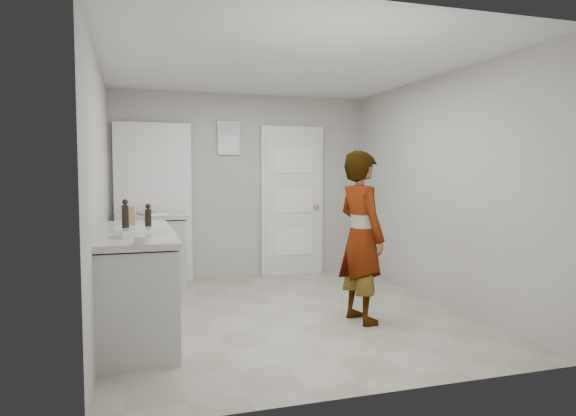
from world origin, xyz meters
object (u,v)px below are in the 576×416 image
object	(u,v)px
person	(361,237)
egg_bowl	(144,240)
spice_jar	(146,218)
oil_cruet_b	(125,215)
oil_cruet_a	(148,217)
baking_dish	(139,233)
cake_mix_box	(130,216)

from	to	relation	value
person	egg_bowl	bearing A→B (deg)	97.68
spice_jar	oil_cruet_b	bearing A→B (deg)	-104.70
oil_cruet_a	egg_bowl	world-z (taller)	oil_cruet_a
oil_cruet_b	baking_dish	xyz separation A→B (m)	(0.11, -0.49, -0.10)
baking_dish	egg_bowl	xyz separation A→B (m)	(0.02, -0.43, -0.00)
oil_cruet_b	egg_bowl	xyz separation A→B (m)	(0.13, -0.92, -0.10)
baking_dish	egg_bowl	size ratio (longest dim) A/B	2.83
cake_mix_box	baking_dish	distance (m)	0.96
cake_mix_box	oil_cruet_a	size ratio (longest dim) A/B	0.77
oil_cruet_b	cake_mix_box	bearing A→B (deg)	85.08
spice_jar	baking_dish	size ratio (longest dim) A/B	0.21
oil_cruet_a	cake_mix_box	bearing A→B (deg)	112.58
oil_cruet_a	oil_cruet_b	distance (m)	0.21
cake_mix_box	oil_cruet_b	world-z (taller)	oil_cruet_b
baking_dish	oil_cruet_a	bearing A→B (deg)	80.97
spice_jar	oil_cruet_b	size ratio (longest dim) A/B	0.30
cake_mix_box	egg_bowl	bearing A→B (deg)	-70.65
cake_mix_box	oil_cruet_a	world-z (taller)	oil_cruet_a
spice_jar	oil_cruet_a	distance (m)	0.69
baking_dish	egg_bowl	distance (m)	0.43
cake_mix_box	baking_dish	world-z (taller)	cake_mix_box
egg_bowl	oil_cruet_b	bearing A→B (deg)	98.16
cake_mix_box	baking_dish	xyz separation A→B (m)	(0.07, -0.95, -0.06)
egg_bowl	baking_dish	bearing A→B (deg)	93.27
egg_bowl	cake_mix_box	bearing A→B (deg)	93.84
spice_jar	cake_mix_box	bearing A→B (deg)	-117.77
person	oil_cruet_b	xyz separation A→B (m)	(-2.16, 0.29, 0.24)
oil_cruet_b	egg_bowl	size ratio (longest dim) A/B	1.92
cake_mix_box	baking_dish	bearing A→B (deg)	-70.40
person	oil_cruet_a	size ratio (longest dim) A/B	7.20
person	oil_cruet_a	world-z (taller)	person
spice_jar	egg_bowl	size ratio (longest dim) A/B	0.58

